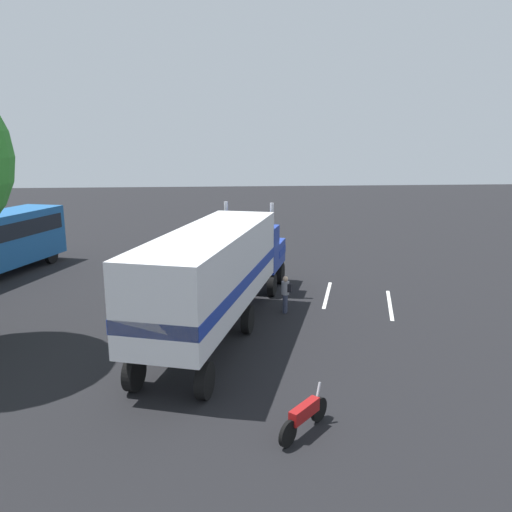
# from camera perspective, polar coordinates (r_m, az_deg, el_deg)

# --- Properties ---
(ground_plane) EXTENTS (120.00, 120.00, 0.00)m
(ground_plane) POSITION_cam_1_polar(r_m,az_deg,el_deg) (25.66, -0.36, -3.63)
(ground_plane) COLOR black
(lane_stripe_near) EXTENTS (4.25, 1.45, 0.01)m
(lane_stripe_near) POSITION_cam_1_polar(r_m,az_deg,el_deg) (24.79, 8.04, -4.34)
(lane_stripe_near) COLOR silver
(lane_stripe_near) RESTS_ON ground_plane
(lane_stripe_mid) EXTENTS (4.25, 1.44, 0.01)m
(lane_stripe_mid) POSITION_cam_1_polar(r_m,az_deg,el_deg) (23.88, 14.86, -5.31)
(lane_stripe_mid) COLOR silver
(lane_stripe_mid) RESTS_ON ground_plane
(semi_truck) EXTENTS (14.22, 6.79, 4.50)m
(semi_truck) POSITION_cam_1_polar(r_m,az_deg,el_deg) (19.46, -4.05, -1.30)
(semi_truck) COLOR #193399
(semi_truck) RESTS_ON ground_plane
(person_bystander) EXTENTS (0.40, 0.48, 1.63)m
(person_bystander) POSITION_cam_1_polar(r_m,az_deg,el_deg) (21.84, 3.37, -4.16)
(person_bystander) COLOR #2D3347
(person_bystander) RESTS_ON ground_plane
(motorcycle) EXTENTS (1.61, 1.52, 1.12)m
(motorcycle) POSITION_cam_1_polar(r_m,az_deg,el_deg) (13.45, 5.49, -17.48)
(motorcycle) COLOR black
(motorcycle) RESTS_ON ground_plane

